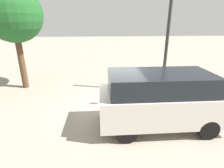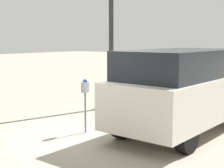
{
  "view_description": "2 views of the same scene",
  "coord_description": "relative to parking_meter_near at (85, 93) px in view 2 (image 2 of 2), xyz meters",
  "views": [
    {
      "loc": [
        -0.49,
        -6.99,
        3.78
      ],
      "look_at": [
        0.04,
        0.33,
        1.13
      ],
      "focal_mm": 28.0,
      "sensor_mm": 36.0,
      "label": 1
    },
    {
      "loc": [
        -6.05,
        -5.38,
        2.39
      ],
      "look_at": [
        0.24,
        -0.28,
        1.3
      ],
      "focal_mm": 55.0,
      "sensor_mm": 36.0,
      "label": 2
    }
  ],
  "objects": [
    {
      "name": "ground_plane",
      "position": [
        -0.12,
        -0.49,
        -1.02
      ],
      "size": [
        80.0,
        80.0,
        0.0
      ],
      "primitive_type": "plane",
      "color": "gray"
    },
    {
      "name": "parking_meter_near",
      "position": [
        0.0,
        0.0,
        0.0
      ],
      "size": [
        0.21,
        0.13,
        1.38
      ],
      "rotation": [
        0.0,
        0.0,
        0.12
      ],
      "color": "gray",
      "rests_on": "ground"
    },
    {
      "name": "lamp_post",
      "position": [
        2.89,
        1.51,
        1.11
      ],
      "size": [
        0.44,
        0.44,
        6.25
      ],
      "color": "beige",
      "rests_on": "ground"
    },
    {
      "name": "parked_van",
      "position": [
        1.56,
        -1.87,
        0.13
      ],
      "size": [
        4.48,
        1.95,
        2.11
      ],
      "rotation": [
        0.0,
        0.0,
        -0.0
      ],
      "color": "beige",
      "rests_on": "ground"
    }
  ]
}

